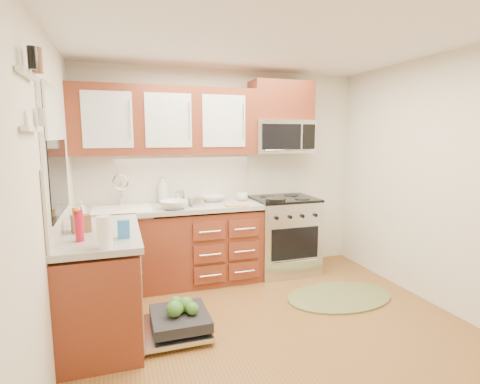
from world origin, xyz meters
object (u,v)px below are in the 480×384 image
object	(u,v)px
range	(284,235)
microwave	(281,137)
cutting_board	(236,205)
upper_cabinets	(166,121)
cup	(242,196)
sink	(122,220)
skillet	(276,200)
bowl_b	(174,205)
stock_pot	(196,201)
bowl_a	(213,198)
rug	(340,297)
paper_towel_roll	(104,232)
dishwasher	(175,324)

from	to	relation	value
range	microwave	xyz separation A→B (m)	(0.00, 0.12, 1.23)
range	cutting_board	bearing A→B (deg)	-163.22
upper_cabinets	cup	distance (m)	1.26
upper_cabinets	sink	size ratio (longest dim) A/B	3.31
cutting_board	cup	distance (m)	0.35
skillet	bowl_b	distance (m)	1.17
sink	stock_pot	distance (m)	0.82
microwave	cutting_board	xyz separation A→B (m)	(-0.70, -0.33, -0.77)
range	bowl_a	world-z (taller)	bowl_a
skillet	stock_pot	distance (m)	0.92
range	cutting_board	distance (m)	0.86
range	rug	xyz separation A→B (m)	(0.24, -0.93, -0.46)
upper_cabinets	paper_towel_roll	bearing A→B (deg)	-112.38
rug	bowl_a	distance (m)	1.83
sink	bowl_a	size ratio (longest dim) A/B	2.15
microwave	cup	distance (m)	0.89
upper_cabinets	bowl_a	distance (m)	1.06
skillet	cup	bearing A→B (deg)	130.89
range	microwave	bearing A→B (deg)	90.00
cutting_board	cup	size ratio (longest dim) A/B	1.84
sink	stock_pot	bearing A→B (deg)	-5.40
upper_cabinets	bowl_b	size ratio (longest dim) A/B	6.85
stock_pot	rug	bearing A→B (deg)	-31.57
skillet	paper_towel_roll	world-z (taller)	paper_towel_roll
bowl_a	paper_towel_roll	bearing A→B (deg)	-126.24
dishwasher	cutting_board	xyz separation A→B (m)	(0.84, 0.92, 0.83)
range	sink	size ratio (longest dim) A/B	1.53
dishwasher	paper_towel_roll	size ratio (longest dim) A/B	3.06
cutting_board	dishwasher	bearing A→B (deg)	-132.51
upper_cabinets	stock_pot	size ratio (longest dim) A/B	11.33
sink	stock_pot	xyz separation A→B (m)	(0.80, -0.08, 0.18)
rug	stock_pot	size ratio (longest dim) A/B	6.44
skillet	cutting_board	xyz separation A→B (m)	(-0.47, 0.04, -0.04)
upper_cabinets	bowl_b	world-z (taller)	upper_cabinets
rug	bowl_b	xyz separation A→B (m)	(-1.63, 0.75, 0.96)
rug	cup	xyz separation A→B (m)	(-0.76, 1.01, 0.97)
upper_cabinets	stock_pot	world-z (taller)	upper_cabinets
dishwasher	rug	bearing A→B (deg)	6.57
sink	skillet	xyz separation A→B (m)	(1.70, -0.24, 0.17)
dishwasher	skillet	xyz separation A→B (m)	(1.31, 0.88, 0.87)
rug	stock_pot	xyz separation A→B (m)	(-1.37, 0.84, 0.97)
dishwasher	stock_pot	xyz separation A→B (m)	(0.41, 1.04, 0.88)
microwave	rug	world-z (taller)	microwave
rug	bowl_b	distance (m)	2.03
range	sink	bearing A→B (deg)	-179.70
cup	sink	bearing A→B (deg)	-175.99
stock_pot	paper_towel_roll	world-z (taller)	paper_towel_roll
skillet	cup	world-z (taller)	cup
range	rug	bearing A→B (deg)	-75.63
stock_pot	bowl_b	world-z (taller)	stock_pot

